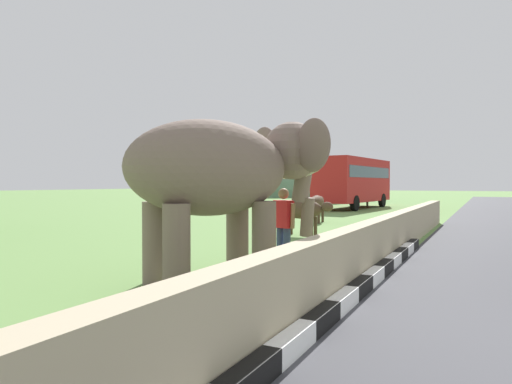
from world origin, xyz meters
The scene contains 10 objects.
striped_curb centered at (-0.35, 3.83, 0.12)m, with size 16.20×0.20×0.24m.
barrier_parapet centered at (2.00, 4.13, 0.50)m, with size 28.00×0.36×1.00m, color tan.
elephant centered at (1.89, 6.25, 1.97)m, with size 3.98×3.37×3.00m.
person_handler centered at (3.56, 5.89, 0.93)m, with size 0.35×0.65×1.66m.
bus_red centered at (25.76, 10.48, 2.08)m, with size 9.16×3.30×3.50m.
bus_teal centered at (38.30, 14.71, 2.08)m, with size 9.21×3.89×3.50m.
cow_near centered at (8.81, 7.58, 0.87)m, with size 0.64×1.89×1.23m.
cow_mid centered at (13.73, 8.85, 0.87)m, with size 1.92×0.81×1.23m.
cow_far centered at (27.59, 10.38, 0.87)m, with size 0.81×1.92×1.23m.
hill_east centered at (55.00, 30.73, 0.00)m, with size 27.89×22.31×15.46m.
Camera 1 is at (-4.87, 2.07, 1.75)m, focal length 30.67 mm.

